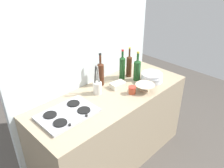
% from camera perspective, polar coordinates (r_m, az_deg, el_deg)
% --- Properties ---
extents(ground_plane, '(6.00, 6.00, 0.00)m').
position_cam_1_polar(ground_plane, '(2.97, 0.00, -17.49)').
color(ground_plane, '#47423D').
rests_on(ground_plane, ground).
extents(counter_block, '(1.80, 0.70, 0.90)m').
position_cam_1_polar(counter_block, '(2.67, 0.00, -10.79)').
color(counter_block, tan).
rests_on(counter_block, ground).
extents(backsplash_panel, '(1.90, 0.06, 2.44)m').
position_cam_1_polar(backsplash_panel, '(2.52, -6.20, 6.93)').
color(backsplash_panel, silver).
rests_on(backsplash_panel, ground).
extents(stovetop_hob, '(0.51, 0.35, 0.04)m').
position_cam_1_polar(stovetop_hob, '(2.13, -11.00, -7.29)').
color(stovetop_hob, '#B2B2B7').
rests_on(stovetop_hob, counter_block).
extents(plate_stack, '(0.24, 0.24, 0.10)m').
position_cam_1_polar(plate_stack, '(2.67, 9.85, 1.65)').
color(plate_stack, white).
rests_on(plate_stack, counter_block).
extents(wine_bottle_leftmost, '(0.08, 0.08, 0.35)m').
position_cam_1_polar(wine_bottle_leftmost, '(2.64, 6.25, 3.63)').
color(wine_bottle_leftmost, '#19471E').
rests_on(wine_bottle_leftmost, counter_block).
extents(wine_bottle_mid_left, '(0.07, 0.07, 0.37)m').
position_cam_1_polar(wine_bottle_mid_left, '(2.52, -2.84, 2.70)').
color(wine_bottle_mid_left, '#472314').
rests_on(wine_bottle_mid_left, counter_block).
extents(wine_bottle_mid_right, '(0.07, 0.07, 0.36)m').
position_cam_1_polar(wine_bottle_mid_right, '(2.65, 2.57, 4.20)').
color(wine_bottle_mid_right, '#19471E').
rests_on(wine_bottle_mid_right, counter_block).
extents(wine_bottle_rightmost, '(0.07, 0.07, 0.36)m').
position_cam_1_polar(wine_bottle_rightmost, '(2.72, 4.25, 4.60)').
color(wine_bottle_rightmost, '#472314').
rests_on(wine_bottle_rightmost, counter_block).
extents(mixing_bowl, '(0.21, 0.21, 0.08)m').
position_cam_1_polar(mixing_bowl, '(2.46, 8.17, -0.83)').
color(mixing_bowl, beige).
rests_on(mixing_bowl, counter_block).
extents(butter_dish, '(0.18, 0.13, 0.05)m').
position_cam_1_polar(butter_dish, '(2.52, 1.46, -0.20)').
color(butter_dish, silver).
rests_on(butter_dish, counter_block).
extents(utensil_crock, '(0.09, 0.09, 0.32)m').
position_cam_1_polar(utensil_crock, '(2.39, -3.62, -0.69)').
color(utensil_crock, silver).
rests_on(utensil_crock, counter_block).
extents(condiment_jar_front, '(0.08, 0.08, 0.08)m').
position_cam_1_polar(condiment_jar_front, '(2.41, 5.01, -1.49)').
color(condiment_jar_front, '#C64C2D').
rests_on(condiment_jar_front, counter_block).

